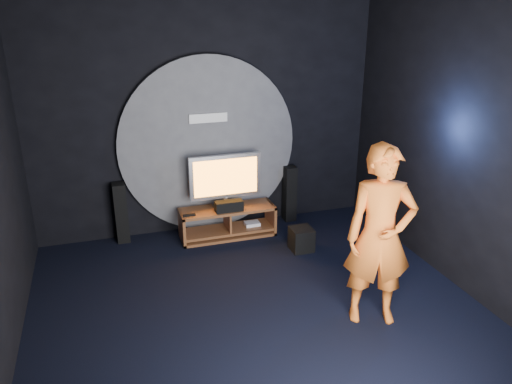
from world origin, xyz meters
TOP-DOWN VIEW (x-y plane):
  - floor at (0.00, 0.00)m, footprint 5.00×5.00m
  - back_wall at (0.00, 2.50)m, footprint 5.00×0.04m
  - front_wall at (0.00, -2.50)m, footprint 5.00×0.04m
  - right_wall at (2.50, 0.00)m, footprint 0.04×5.00m
  - wall_disc_panel at (0.00, 2.44)m, footprint 2.60×0.11m
  - media_console at (0.17, 2.05)m, footprint 1.39×0.45m
  - tv at (0.16, 2.12)m, footprint 1.05×0.22m
  - center_speaker at (0.16, 1.94)m, footprint 0.40×0.15m
  - remote at (-0.42, 1.93)m, footprint 0.18×0.05m
  - tower_speaker_left at (-1.32, 2.35)m, footprint 0.18×0.20m
  - tower_speaker_right at (1.25, 2.33)m, footprint 0.18×0.20m
  - subwoofer at (1.03, 1.31)m, footprint 0.30×0.30m
  - player at (1.17, -0.42)m, footprint 0.83×0.68m

SIDE VIEW (x-z plane):
  - floor at x=0.00m, z-range 0.00..0.00m
  - subwoofer at x=1.03m, z-range 0.00..0.33m
  - media_console at x=0.17m, z-range -0.03..0.42m
  - tower_speaker_left at x=-1.32m, z-range 0.00..0.89m
  - tower_speaker_right at x=1.25m, z-range 0.00..0.89m
  - remote at x=-0.42m, z-range 0.45..0.47m
  - center_speaker at x=0.16m, z-range 0.45..0.60m
  - tv at x=0.16m, z-range 0.49..1.27m
  - player at x=1.17m, z-range 0.00..1.98m
  - wall_disc_panel at x=0.00m, z-range 0.00..2.60m
  - back_wall at x=0.00m, z-range 0.00..3.50m
  - front_wall at x=0.00m, z-range 0.00..3.50m
  - right_wall at x=2.50m, z-range 0.00..3.50m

